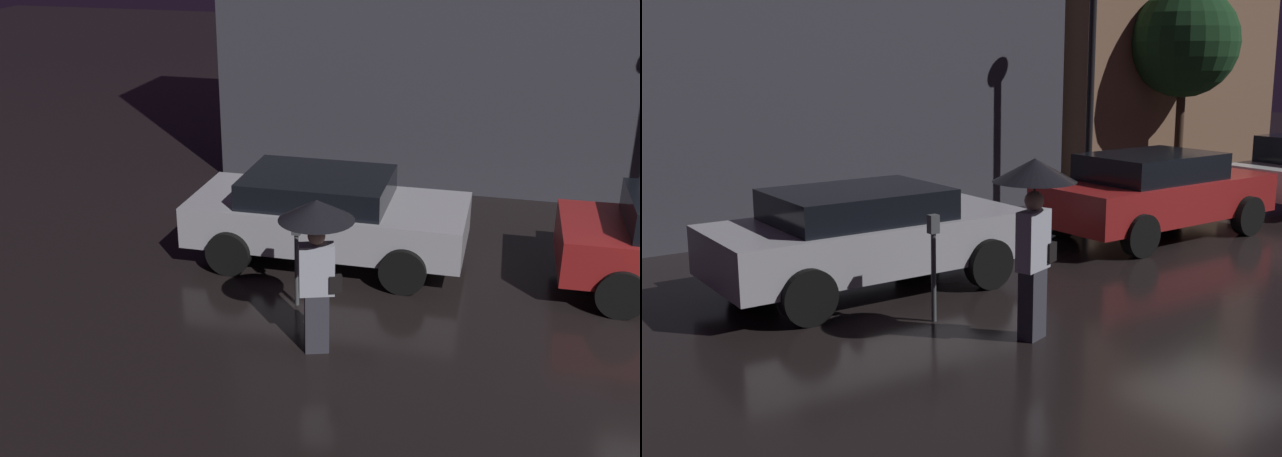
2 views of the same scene
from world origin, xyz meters
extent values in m
plane|color=black|center=(0.00, 0.00, 0.00)|extent=(60.00, 60.00, 0.00)
cube|color=#3D3D47|center=(-3.83, 6.50, 3.64)|extent=(9.79, 3.00, 7.28)
cube|color=#B7B7BF|center=(-5.63, 1.46, 0.67)|extent=(4.30, 1.86, 0.64)
cube|color=black|center=(-5.80, 1.46, 1.19)|extent=(2.24, 1.63, 0.41)
cylinder|color=black|center=(-4.30, 2.38, 0.35)|extent=(0.69, 0.22, 0.69)
cylinder|color=black|center=(-4.30, 0.54, 0.35)|extent=(0.69, 0.22, 0.69)
cylinder|color=black|center=(-6.96, 2.38, 0.35)|extent=(0.69, 0.22, 0.69)
cylinder|color=black|center=(-6.96, 0.54, 0.35)|extent=(0.69, 0.22, 0.69)
cube|color=maroon|center=(0.07, 1.43, 0.69)|extent=(4.47, 1.88, 0.67)
cube|color=black|center=(-0.11, 1.43, 1.25)|extent=(2.34, 1.63, 0.45)
cylinder|color=black|center=(1.45, 2.33, 0.35)|extent=(0.70, 0.22, 0.70)
cylinder|color=black|center=(1.45, 0.53, 0.35)|extent=(0.70, 0.22, 0.70)
cylinder|color=black|center=(-1.31, 2.33, 0.35)|extent=(0.70, 0.22, 0.70)
cylinder|color=black|center=(-1.31, 0.53, 0.35)|extent=(0.70, 0.22, 0.70)
cylinder|color=black|center=(3.84, 2.32, 0.34)|extent=(0.67, 0.22, 0.67)
cube|color=#383842|center=(-5.11, -1.33, 0.40)|extent=(0.35, 0.29, 0.80)
cube|color=#B2B7C6|center=(-5.11, -1.33, 1.13)|extent=(0.47, 0.33, 0.67)
sphere|color=tan|center=(-5.11, -1.33, 1.57)|extent=(0.22, 0.22, 0.22)
cylinder|color=black|center=(-5.11, -1.33, 1.39)|extent=(0.02, 0.02, 0.78)
cone|color=black|center=(-5.11, -1.33, 1.91)|extent=(0.93, 0.93, 0.25)
cube|color=black|center=(-4.87, -1.33, 0.97)|extent=(0.18, 0.15, 0.22)
cylinder|color=#4C5154|center=(-5.68, -0.20, 0.54)|extent=(0.06, 0.06, 1.08)
cube|color=#4C5154|center=(-5.68, -0.20, 1.19)|extent=(0.12, 0.10, 0.22)
cylinder|color=black|center=(0.53, 3.63, 2.11)|extent=(0.14, 0.14, 4.21)
cylinder|color=#473323|center=(4.20, 4.43, 1.18)|extent=(0.20, 0.20, 2.36)
sphere|color=#193D1E|center=(4.20, 4.43, 3.42)|extent=(2.50, 2.50, 2.50)
camera|label=1|loc=(-2.92, -9.91, 5.30)|focal=45.00mm
camera|label=2|loc=(-10.70, -7.86, 3.11)|focal=45.00mm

